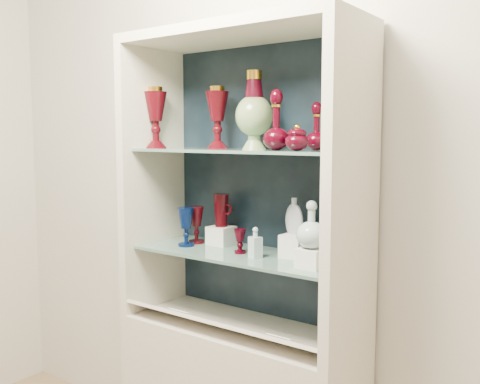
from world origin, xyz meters
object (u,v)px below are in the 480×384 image
Objects in this scene: lidded_bowl at (297,137)px; cobalt_goblet at (186,227)px; ruby_goblet_small at (240,241)px; clear_square_bottle at (255,242)px; pedestal_lamp_right at (217,118)px; ruby_goblet_tall at (196,225)px; ruby_pitcher at (221,210)px; ruby_decanter_b at (317,125)px; cameo_medallion at (350,221)px; flat_flask at (294,216)px; enamel_urn at (254,110)px; pedestal_lamp_left at (156,118)px; ruby_decanter_a at (276,116)px; clear_round_decanter at (311,226)px.

cobalt_goblet is at bearing 175.54° from lidded_bowl.
clear_square_bottle reaches higher than ruby_goblet_small.
ruby_goblet_tall is (-0.11, -0.01, -0.47)m from pedestal_lamp_right.
ruby_decanter_b is at bearing -1.60° from ruby_pitcher.
lidded_bowl reaches higher than cameo_medallion.
flat_flask is at bearing 1.38° from ruby_goblet_tall.
ruby_goblet_tall is at bearing 179.39° from enamel_urn.
ruby_goblet_tall is at bearing 94.26° from cobalt_goblet.
pedestal_lamp_left is 1.06× the size of ruby_decanter_a.
enamel_urn reaches higher than cameo_medallion.
flat_flask is (0.02, 0.10, -0.38)m from ruby_decanter_a.
pedestal_lamp_right is 0.48m from ruby_goblet_tall.
ruby_goblet_tall is 0.73m from cameo_medallion.
ruby_decanter_b reaches higher than lidded_bowl.
pedestal_lamp_right is at bearing 164.53° from ruby_decanter_a.
enamel_urn is at bearing 56.55° from ruby_goblet_small.
ruby_goblet_tall is at bearing 169.31° from ruby_decanter_a.
flat_flask is at bearing 9.99° from cobalt_goblet.
cobalt_goblet reaches higher than ruby_goblet_small.
ruby_decanter_a is 2.07× the size of clear_square_bottle.
ruby_decanter_a is at bearing -0.64° from pedestal_lamp_left.
cameo_medallion is at bearing 26.03° from flat_flask.
enamel_urn is 0.53m from clear_round_decanter.
cameo_medallion is at bearing 42.95° from lidded_bowl.
flat_flask is (0.49, 0.01, 0.08)m from ruby_goblet_tall.
enamel_urn is at bearing 9.45° from pedestal_lamp_left.
ruby_pitcher reaches higher than ruby_goblet_tall.
ruby_pitcher is at bearing 19.66° from ruby_goblet_tall.
flat_flask is (0.18, 0.02, -0.41)m from enamel_urn.
enamel_urn is 1.87× the size of clear_round_decanter.
pedestal_lamp_left is 1.59× the size of cobalt_goblet.
enamel_urn is at bearing -150.86° from flat_flask.
cameo_medallion is (0.72, 0.02, 0.08)m from ruby_goblet_tall.
clear_square_bottle is 0.73× the size of clear_round_decanter.
lidded_bowl reaches higher than cobalt_goblet.
lidded_bowl is 0.70m from ruby_goblet_tall.
ruby_goblet_tall is (-0.47, 0.09, -0.46)m from ruby_decanter_a.
ruby_decanter_b is at bearing 7.47° from pedestal_lamp_left.
ruby_pitcher is (0.11, 0.04, 0.07)m from ruby_goblet_tall.
ruby_decanter_a is at bearing -3.16° from clear_square_bottle.
ruby_decanter_a is (0.36, -0.10, -0.00)m from pedestal_lamp_right.
cobalt_goblet is at bearing -145.69° from flat_flask.
ruby_pitcher is at bearing 165.58° from clear_round_decanter.
pedestal_lamp_left reaches higher than ruby_goblet_tall.
enamel_urn is 3.20× the size of lidded_bowl.
ruby_goblet_tall is at bearing 171.50° from clear_round_decanter.
enamel_urn is 0.58m from cameo_medallion.
lidded_bowl reaches higher than ruby_goblet_tall.
lidded_bowl is at bearing -32.90° from flat_flask.
enamel_urn is 1.89× the size of ruby_goblet_tall.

